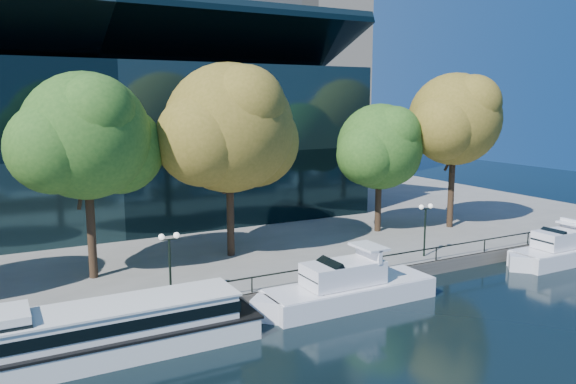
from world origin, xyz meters
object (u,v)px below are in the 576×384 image
tour_boat (102,331)px  lamp_2 (425,218)px  tree_4 (381,149)px  lamp_1 (169,250)px  tree_5 (456,121)px  tree_3 (232,131)px  tree_2 (89,139)px  cruiser_far (559,250)px  cruiser_near (344,288)px

tour_boat → lamp_2: lamp_2 is taller
tree_4 → lamp_1: tree_4 is taller
tree_4 → tree_5: 7.62m
tree_3 → tree_5: (21.81, -0.61, 0.34)m
tree_5 → lamp_1: 30.37m
tree_2 → lamp_2: (22.87, -6.41, -6.29)m
cruiser_far → lamp_2: size_ratio=2.56×
tree_5 → lamp_1: size_ratio=3.52×
tree_5 → tree_2: bearing=-179.8°
tour_boat → tree_5: (33.52, 10.37, 9.48)m
tour_boat → tree_5: size_ratio=1.18×
tree_3 → tree_5: size_ratio=1.02×
tour_boat → cruiser_near: cruiser_near is taller
cruiser_near → tree_4: bearing=45.1°
cruiser_far → tree_3: (-23.01, 11.05, 9.42)m
tour_boat → cruiser_near: bearing=1.3°
tour_boat → lamp_2: (24.35, 3.84, 2.63)m
tree_4 → cruiser_near: bearing=-134.9°
cruiser_near → tree_4: size_ratio=1.09×
tree_3 → lamp_1: (-7.05, -7.14, -6.51)m
tour_boat → tree_2: tree_2 is taller
cruiser_near → lamp_1: size_ratio=3.11×
cruiser_near → lamp_2: size_ratio=3.11×
tour_boat → tree_4: (26.50, 12.21, 7.14)m
tour_boat → lamp_1: 6.59m
cruiser_far → lamp_2: 11.46m
cruiser_near → cruiser_far: size_ratio=1.21×
tree_3 → lamp_1: bearing=-134.6°
cruiser_far → lamp_2: lamp_2 is taller
lamp_2 → lamp_1: bearing=180.0°
tree_2 → tree_5: 32.05m
cruiser_near → tree_5: size_ratio=0.88×
tree_5 → tour_boat: bearing=-162.8°
tree_4 → tree_5: size_ratio=0.81×
tree_4 → lamp_2: 9.74m
tree_3 → lamp_2: 15.90m
lamp_1 → tree_5: bearing=12.8°
tour_boat → tree_2: size_ratio=1.23×
tour_boat → cruiser_near: (14.68, 0.34, -0.22)m
cruiser_near → lamp_1: 10.99m
tour_boat → tree_4: bearing=24.7°
tour_boat → lamp_1: lamp_1 is taller
cruiser_near → tree_5: bearing=28.0°
cruiser_near → tour_boat: bearing=-178.7°
cruiser_near → lamp_1: lamp_1 is taller
cruiser_near → tree_3: size_ratio=0.86×
tree_3 → lamp_1: size_ratio=3.59×
cruiser_far → tree_5: bearing=96.6°
tree_2 → tree_5: size_ratio=0.96×
tour_boat → cruiser_near: 14.69m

